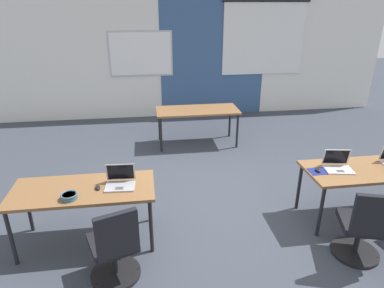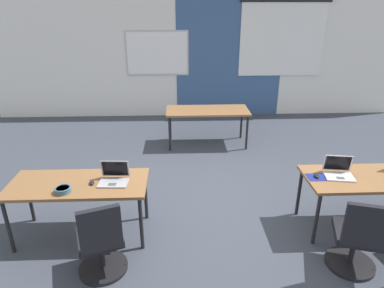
{
  "view_description": "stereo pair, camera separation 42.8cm",
  "coord_description": "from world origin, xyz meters",
  "views": [
    {
      "loc": [
        -0.99,
        -4.05,
        2.66
      ],
      "look_at": [
        -0.39,
        0.24,
        0.83
      ],
      "focal_mm": 31.58,
      "sensor_mm": 36.0,
      "label": 1
    },
    {
      "loc": [
        -0.57,
        -4.09,
        2.66
      ],
      "look_at": [
        -0.39,
        0.24,
        0.83
      ],
      "focal_mm": 31.58,
      "sensor_mm": 36.0,
      "label": 2
    }
  ],
  "objects": [
    {
      "name": "chair_near_left_inner",
      "position": [
        -1.38,
        -1.29,
        0.38
      ],
      "size": [
        0.56,
        0.61,
        0.92
      ],
      "rotation": [
        0.0,
        0.0,
        3.48
      ],
      "color": "black",
      "rests_on": "ground"
    },
    {
      "name": "chair_near_right_inner",
      "position": [
        1.26,
        -1.34,
        0.38
      ],
      "size": [
        0.55,
        0.6,
        0.92
      ],
      "rotation": [
        0.0,
        0.0,
        2.84
      ],
      "color": "black",
      "rests_on": "ground"
    },
    {
      "name": "mousepad_near_right_inner",
      "position": [
        1.07,
        -0.59,
        0.72
      ],
      "size": [
        0.22,
        0.19,
        0.0
      ],
      "color": "navy",
      "rests_on": "desk_near_right"
    },
    {
      "name": "mouse_near_left_inner",
      "position": [
        -1.58,
        -0.63,
        0.74
      ],
      "size": [
        0.08,
        0.11,
        0.03
      ],
      "color": "black",
      "rests_on": "desk_near_left"
    },
    {
      "name": "laptop_near_right_inner",
      "position": [
        1.35,
        -0.55,
        0.77
      ],
      "size": [
        0.37,
        0.33,
        0.23
      ],
      "rotation": [
        0.0,
        0.0,
        -0.17
      ],
      "color": "silver",
      "rests_on": "desk_near_right"
    },
    {
      "name": "desk_near_right",
      "position": [
        1.75,
        -0.6,
        0.66
      ],
      "size": [
        1.6,
        0.7,
        0.72
      ],
      "color": "brown",
      "rests_on": "ground"
    },
    {
      "name": "snack_bowl",
      "position": [
        -1.86,
        -0.81,
        0.76
      ],
      "size": [
        0.18,
        0.18,
        0.06
      ],
      "color": "#3D6070",
      "rests_on": "desk_near_left"
    },
    {
      "name": "ground_plane",
      "position": [
        0.0,
        0.0,
        0.0
      ],
      "size": [
        24.0,
        24.0,
        0.0
      ],
      "color": "#383D47"
    },
    {
      "name": "desk_far_center",
      "position": [
        0.0,
        2.2,
        0.66
      ],
      "size": [
        1.6,
        0.7,
        0.72
      ],
      "color": "brown",
      "rests_on": "ground"
    },
    {
      "name": "laptop_near_left_inner",
      "position": [
        -1.33,
        -0.59,
        0.77
      ],
      "size": [
        0.35,
        0.3,
        0.23
      ],
      "rotation": [
        0.0,
        0.0,
        -0.06
      ],
      "color": "#9E9EA3",
      "rests_on": "desk_near_left"
    },
    {
      "name": "desk_near_left",
      "position": [
        -1.75,
        -0.6,
        0.66
      ],
      "size": [
        1.6,
        0.7,
        0.72
      ],
      "color": "brown",
      "rests_on": "ground"
    },
    {
      "name": "back_wall_assembly",
      "position": [
        0.03,
        4.2,
        1.41
      ],
      "size": [
        10.0,
        0.27,
        2.8
      ],
      "color": "silver",
      "rests_on": "ground"
    },
    {
      "name": "mouse_near_right_inner",
      "position": [
        1.07,
        -0.59,
        0.74
      ],
      "size": [
        0.07,
        0.11,
        0.03
      ],
      "color": "black",
      "rests_on": "mousepad_near_right_inner"
    }
  ]
}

